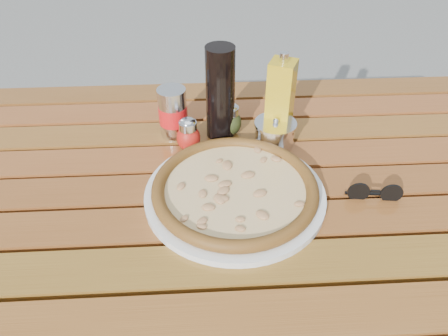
{
  "coord_description": "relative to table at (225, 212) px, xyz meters",
  "views": [
    {
      "loc": [
        -0.04,
        -0.68,
        1.34
      ],
      "look_at": [
        0.0,
        0.02,
        0.78
      ],
      "focal_mm": 35.0,
      "sensor_mm": 36.0,
      "label": 1
    }
  ],
  "objects": [
    {
      "name": "olive_oil_cruet",
      "position": [
        0.14,
        0.18,
        0.17
      ],
      "size": [
        0.07,
        0.07,
        0.21
      ],
      "rotation": [
        0.0,
        0.0,
        -0.43
      ],
      "color": "#BA9513",
      "rests_on": "table"
    },
    {
      "name": "pizza",
      "position": [
        0.02,
        -0.04,
        0.1
      ],
      "size": [
        0.4,
        0.4,
        0.03
      ],
      "rotation": [
        0.0,
        0.0,
        -0.26
      ],
      "color": "#F8E8B2",
      "rests_on": "plate"
    },
    {
      "name": "sunglasses",
      "position": [
        0.29,
        -0.06,
        0.09
      ],
      "size": [
        0.11,
        0.03,
        0.04
      ],
      "rotation": [
        0.0,
        0.0,
        -0.13
      ],
      "color": "black",
      "rests_on": "table"
    },
    {
      "name": "table",
      "position": [
        0.0,
        0.0,
        0.0
      ],
      "size": [
        1.4,
        0.9,
        0.75
      ],
      "color": "#381D0C",
      "rests_on": "ground"
    },
    {
      "name": "dark_bottle",
      "position": [
        0.0,
        0.19,
        0.19
      ],
      "size": [
        0.08,
        0.08,
        0.22
      ],
      "primitive_type": "cylinder",
      "rotation": [
        0.0,
        0.0,
        0.31
      ],
      "color": "black",
      "rests_on": "table"
    },
    {
      "name": "pepper_shaker",
      "position": [
        -0.07,
        0.13,
        0.11
      ],
      "size": [
        0.06,
        0.06,
        0.08
      ],
      "rotation": [
        0.0,
        0.0,
        0.17
      ],
      "color": "red",
      "rests_on": "table"
    },
    {
      "name": "parmesan_tin",
      "position": [
        0.12,
        0.14,
        0.11
      ],
      "size": [
        0.12,
        0.12,
        0.07
      ],
      "rotation": [
        0.0,
        0.0,
        -0.35
      ],
      "color": "silver",
      "rests_on": "table"
    },
    {
      "name": "plate",
      "position": [
        0.02,
        -0.04,
        0.08
      ],
      "size": [
        0.41,
        0.41,
        0.01
      ],
      "primitive_type": "cylinder",
      "rotation": [
        0.0,
        0.0,
        -0.15
      ],
      "color": "silver",
      "rests_on": "table"
    },
    {
      "name": "soda_can",
      "position": [
        -0.11,
        0.2,
        0.13
      ],
      "size": [
        0.07,
        0.07,
        0.12
      ],
      "rotation": [
        0.0,
        0.0,
        0.04
      ],
      "color": "silver",
      "rests_on": "table"
    },
    {
      "name": "oregano_shaker",
      "position": [
        0.02,
        0.19,
        0.11
      ],
      "size": [
        0.07,
        0.07,
        0.08
      ],
      "rotation": [
        0.0,
        0.0,
        -0.4
      ],
      "color": "#333C18",
      "rests_on": "table"
    }
  ]
}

